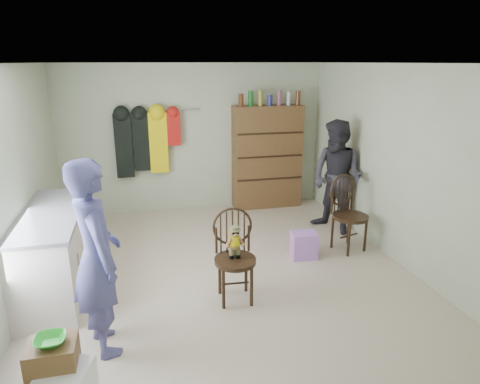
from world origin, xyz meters
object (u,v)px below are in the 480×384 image
object	(u,v)px
chair_front	(234,250)
dresser	(267,156)
chair_far	(347,210)
counter	(55,251)

from	to	relation	value
chair_front	dresser	bearing A→B (deg)	70.32
chair_front	chair_far	bearing A→B (deg)	30.51
chair_far	dresser	bearing A→B (deg)	87.21
chair_front	dresser	world-z (taller)	dresser
counter	chair_far	xyz separation A→B (m)	(3.73, 0.25, 0.09)
chair_far	chair_front	bearing A→B (deg)	-170.40
chair_far	dresser	size ratio (longest dim) A/B	0.51
chair_front	dresser	xyz separation A→B (m)	(1.27, 2.96, 0.34)
counter	chair_far	world-z (taller)	chair_far
counter	dresser	bearing A→B (deg)	35.69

